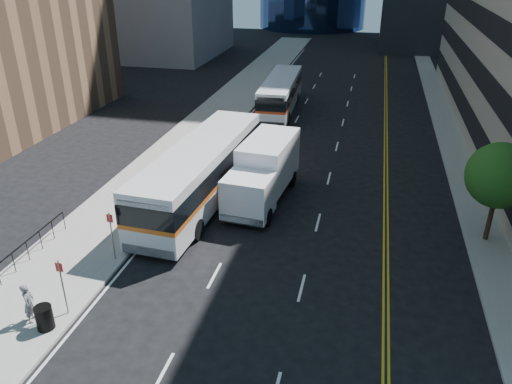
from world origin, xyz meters
TOP-DOWN VIEW (x-y plane):
  - ground at (0.00, 0.00)m, footprint 160.00×160.00m
  - sidewalk_west at (-10.50, 25.00)m, footprint 5.00×90.00m
  - sidewalk_east at (9.00, 25.00)m, footprint 2.00×90.00m
  - street_tree at (9.00, 8.00)m, footprint 3.20×3.20m
  - bus_front at (-6.40, 8.98)m, footprint 3.75×13.66m
  - bus_rear at (-5.41, 28.22)m, footprint 3.04×11.77m
  - box_truck at (-2.99, 9.98)m, footprint 3.17×7.52m
  - trash_can at (-8.72, -2.98)m, footprint 0.82×0.82m
  - pedestrian at (-9.51, -2.72)m, footprint 0.58×0.71m

SIDE VIEW (x-z plane):
  - ground at x=0.00m, z-range 0.00..0.00m
  - sidewalk_west at x=-10.50m, z-range 0.00..0.15m
  - sidewalk_east at x=9.00m, z-range 0.00..0.15m
  - trash_can at x=-8.72m, z-range 0.15..1.14m
  - pedestrian at x=-9.51m, z-range 0.15..1.84m
  - bus_rear at x=-5.41m, z-range 0.14..3.15m
  - box_truck at x=-2.99m, z-range 0.10..3.60m
  - bus_front at x=-6.40m, z-range 0.16..3.64m
  - street_tree at x=9.00m, z-range 1.09..6.19m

